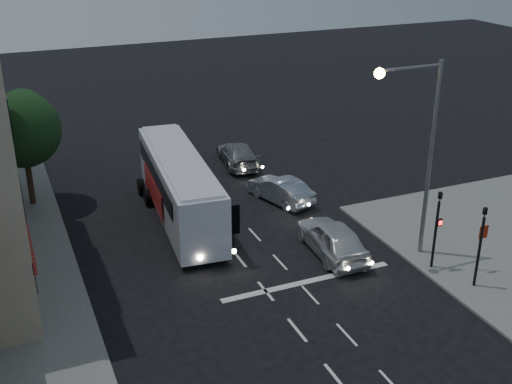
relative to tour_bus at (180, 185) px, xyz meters
name	(u,v)px	position (x,y,z in m)	size (l,w,h in m)	color
ground	(286,316)	(1.22, -10.24, -1.87)	(120.00, 120.00, 0.00)	black
road_markings	(280,271)	(2.50, -6.93, -1.86)	(8.00, 30.55, 0.01)	silver
tour_bus	(180,185)	(0.00, 0.00, 0.00)	(3.30, 11.41, 3.45)	silver
car_suv	(332,238)	(5.40, -6.44, -1.04)	(1.95, 4.84, 1.65)	white
car_sedan_a	(280,190)	(5.69, -0.07, -1.17)	(1.48, 4.25, 1.40)	#AEB3C1
car_sedan_b	(238,154)	(5.61, 6.14, -1.16)	(1.98, 4.86, 1.41)	gray
traffic_signal_main	(437,221)	(8.82, -9.46, 0.55)	(0.25, 0.35, 4.10)	black
traffic_signal_side	(481,237)	(9.52, -11.44, 0.55)	(0.18, 0.15, 4.10)	black
regulatory_sign	(482,240)	(10.52, -10.47, -0.27)	(0.45, 0.12, 2.20)	slate
streetlight	(420,139)	(8.56, -8.04, 3.87)	(3.32, 0.44, 9.00)	slate
street_tree	(22,126)	(-6.99, 4.79, 2.63)	(4.00, 4.00, 6.20)	black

